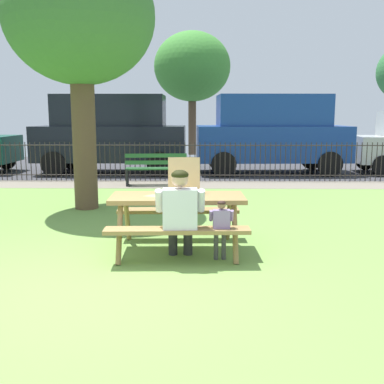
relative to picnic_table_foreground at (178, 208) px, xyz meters
The scene contains 14 objects.
ground 1.26m from the picnic_table_foreground, 144.09° to the left, with size 28.00×12.27×0.02m, color #709A46.
cobblestone_walkway 6.18m from the picnic_table_foreground, 98.36° to the left, with size 28.00×1.40×0.01m, color gray.
street_asphalt 10.56m from the picnic_table_foreground, 94.86° to the left, with size 28.00×7.43×0.01m, color #38383D.
picnic_table_foreground is the anchor object (origin of this frame).
pizza_box_open 0.29m from the picnic_table_foreground, 41.16° to the left, with size 0.46×0.49×0.50m.
pizza_slice_on_table 0.35m from the picnic_table_foreground, behind, with size 0.26×0.23×0.02m.
adult_at_table 0.51m from the picnic_table_foreground, 83.70° to the right, with size 0.62×0.60×1.19m.
child_at_table 0.77m from the picnic_table_foreground, 42.20° to the right, with size 0.30×0.30×0.81m.
iron_fence_streetside 6.84m from the picnic_table_foreground, 97.50° to the left, with size 21.96×0.03×1.09m.
park_bench_center 6.01m from the picnic_table_foreground, 98.18° to the left, with size 1.63×0.59×0.85m.
tree_midground_left 4.63m from the picnic_table_foreground, 124.11° to the left, with size 2.84×2.84×4.96m.
parked_car_left 9.00m from the picnic_table_foreground, 106.35° to the left, with size 4.72×2.12×2.46m.
parked_car_center 9.01m from the picnic_table_foreground, 73.36° to the left, with size 4.78×2.23×2.46m.
far_tree_midleft 15.87m from the picnic_table_foreground, 90.22° to the left, with size 3.48×3.48×5.58m.
Camera 1 is at (1.19, -4.63, 1.85)m, focal length 43.12 mm.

